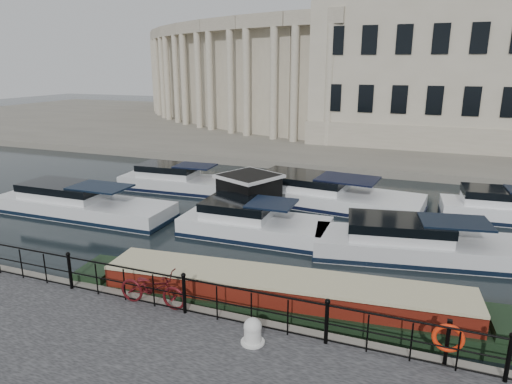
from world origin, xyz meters
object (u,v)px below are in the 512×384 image
mooring_bollard (253,331)px  harbour_hut (249,198)px  life_ring_post (448,339)px  narrowboat (282,302)px  bicycle (152,288)px

mooring_bollard → harbour_hut: 11.40m
life_ring_post → narrowboat: 4.94m
life_ring_post → narrowboat: life_ring_post is taller
mooring_bollard → narrowboat: 2.56m
harbour_hut → life_ring_post: bearing=-23.9°
narrowboat → harbour_hut: harbour_hut is taller
mooring_bollard → narrowboat: (-0.04, 2.51, -0.50)m
bicycle → life_ring_post: bearing=-91.2°
life_ring_post → mooring_bollard: bearing=-170.8°
bicycle → mooring_bollard: bicycle is taller
bicycle → harbour_hut: (-0.97, 9.86, -0.15)m
harbour_hut → mooring_bollard: bearing=-43.5°
mooring_bollard → life_ring_post: 4.55m
mooring_bollard → narrowboat: mooring_bollard is taller
bicycle → harbour_hut: 9.91m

